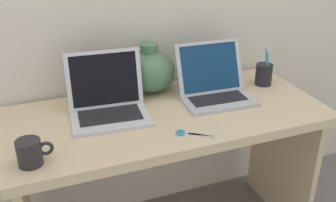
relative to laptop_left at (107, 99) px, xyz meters
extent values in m
cube|color=#D1B78C|center=(0.23, -0.08, -0.09)|extent=(1.31, 0.59, 0.04)
cube|color=#D1B78C|center=(0.85, -0.08, -0.44)|extent=(0.03, 0.50, 0.67)
cube|color=silver|center=(0.00, -0.04, -0.06)|extent=(0.33, 0.27, 0.01)
cube|color=black|center=(0.00, -0.04, -0.05)|extent=(0.26, 0.17, 0.00)
cube|color=silver|center=(0.00, 0.05, 0.07)|extent=(0.31, 0.09, 0.23)
cube|color=black|center=(0.00, 0.05, 0.07)|extent=(0.28, 0.08, 0.21)
cube|color=#B2B2B7|center=(0.47, -0.04, -0.06)|extent=(0.32, 0.26, 0.01)
cube|color=black|center=(0.47, -0.04, -0.05)|extent=(0.25, 0.16, 0.00)
cube|color=#B2B2B7|center=(0.48, 0.03, 0.06)|extent=(0.31, 0.11, 0.22)
cube|color=navy|center=(0.48, 0.03, 0.06)|extent=(0.27, 0.10, 0.19)
ellipsoid|color=#47704C|center=(0.23, 0.16, 0.03)|extent=(0.23, 0.23, 0.19)
cylinder|color=#47704C|center=(0.23, 0.16, 0.14)|extent=(0.08, 0.08, 0.04)
cylinder|color=black|center=(-0.32, -0.26, -0.02)|extent=(0.08, 0.08, 0.09)
torus|color=black|center=(-0.27, -0.26, -0.02)|extent=(0.05, 0.01, 0.05)
cylinder|color=black|center=(0.76, 0.03, -0.02)|extent=(0.08, 0.08, 0.10)
cylinder|color=#4CA566|center=(0.77, 0.01, 0.03)|extent=(0.03, 0.02, 0.14)
cylinder|color=#338CBF|center=(0.76, 0.01, 0.04)|extent=(0.03, 0.01, 0.16)
cube|color=#B7B7BC|center=(0.28, -0.30, -0.06)|extent=(0.09, 0.06, 0.00)
cube|color=#B7B7BC|center=(0.28, -0.30, -0.06)|extent=(0.09, 0.07, 0.00)
torus|color=#338CBF|center=(0.21, -0.26, -0.06)|extent=(0.04, 0.03, 0.01)
torus|color=#338CBF|center=(0.22, -0.25, -0.06)|extent=(0.04, 0.04, 0.01)
camera|label=1|loc=(-0.29, -1.44, 0.70)|focal=42.45mm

